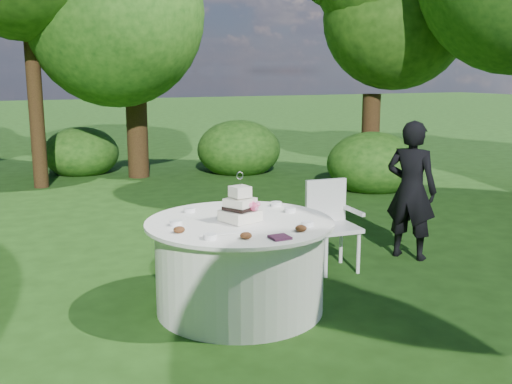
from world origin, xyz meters
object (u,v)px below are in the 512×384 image
at_px(guest, 411,190).
at_px(chair, 331,218).
at_px(napkins, 280,237).
at_px(cake, 240,208).
at_px(table, 240,265).

height_order(guest, chair, guest).
height_order(napkins, guest, guest).
bearing_deg(napkins, guest, 28.54).
xyz_separation_m(guest, cake, (-2.22, -0.58, 0.14)).
relative_size(table, chair, 1.73).
bearing_deg(chair, table, -153.95).
xyz_separation_m(napkins, guest, (2.16, 1.17, -0.04)).
height_order(guest, table, guest).
distance_m(napkins, table, 0.73).
distance_m(table, cake, 0.50).
height_order(napkins, cake, cake).
bearing_deg(table, chair, 26.05).
height_order(table, cake, cake).
relative_size(napkins, cake, 0.34).
relative_size(guest, chair, 1.64).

